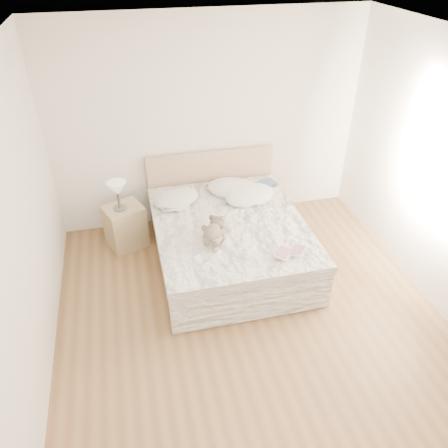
{
  "coord_description": "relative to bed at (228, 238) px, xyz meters",
  "views": [
    {
      "loc": [
        -1.04,
        -2.95,
        3.42
      ],
      "look_at": [
        -0.09,
        1.05,
        0.62
      ],
      "focal_mm": 35.0,
      "sensor_mm": 36.0,
      "label": 1
    }
  ],
  "objects": [
    {
      "name": "pillow_left",
      "position": [
        -0.53,
        0.51,
        0.33
      ],
      "size": [
        0.72,
        0.64,
        0.18
      ],
      "primitive_type": "ellipsoid",
      "rotation": [
        0.0,
        0.0,
        0.46
      ],
      "color": "silver",
      "rests_on": "bed"
    },
    {
      "name": "wall_back",
      "position": [
        0.0,
        1.06,
        1.04
      ],
      "size": [
        4.0,
        0.02,
        2.7
      ],
      "primitive_type": "cube",
      "color": "white",
      "rests_on": "ground"
    },
    {
      "name": "ceiling",
      "position": [
        0.0,
        -1.19,
        2.39
      ],
      "size": [
        4.0,
        4.5,
        0.0
      ],
      "primitive_type": "cube",
      "color": "white",
      "rests_on": "ground"
    },
    {
      "name": "pillow_middle",
      "position": [
        0.21,
        0.6,
        0.33
      ],
      "size": [
        0.81,
        0.72,
        0.2
      ],
      "primitive_type": "ellipsoid",
      "rotation": [
        0.0,
        0.0,
        -0.44
      ],
      "color": "silver",
      "rests_on": "bed"
    },
    {
      "name": "pillow_right",
      "position": [
        0.37,
        0.38,
        0.33
      ],
      "size": [
        0.77,
        0.63,
        0.2
      ],
      "primitive_type": "ellipsoid",
      "rotation": [
        0.0,
        0.0,
        0.27
      ],
      "color": "white",
      "rests_on": "bed"
    },
    {
      "name": "bed",
      "position": [
        0.0,
        0.0,
        0.0
      ],
      "size": [
        1.72,
        2.14,
        1.0
      ],
      "color": "tan",
      "rests_on": "floor"
    },
    {
      "name": "wall_left",
      "position": [
        -2.0,
        -1.19,
        1.04
      ],
      "size": [
        0.02,
        4.5,
        2.7
      ],
      "primitive_type": "cube",
      "color": "white",
      "rests_on": "ground"
    },
    {
      "name": "teddy_bear",
      "position": [
        -0.28,
        -0.42,
        0.34
      ],
      "size": [
        0.37,
        0.43,
        0.19
      ],
      "primitive_type": null,
      "rotation": [
        0.0,
        0.0,
        -0.37
      ],
      "color": "#675D4D",
      "rests_on": "bed"
    },
    {
      "name": "window",
      "position": [
        1.99,
        -0.89,
        1.14
      ],
      "size": [
        0.02,
        1.3,
        1.1
      ],
      "primitive_type": "cube",
      "color": "white",
      "rests_on": "wall_right"
    },
    {
      "name": "blouse",
      "position": [
        0.34,
        0.46,
        0.32
      ],
      "size": [
        0.85,
        0.87,
        0.03
      ],
      "primitive_type": null,
      "rotation": [
        0.0,
        0.0,
        -0.43
      ],
      "color": "#3B5774",
      "rests_on": "bed"
    },
    {
      "name": "childrens_book",
      "position": [
        0.46,
        -0.82,
        0.32
      ],
      "size": [
        0.39,
        0.37,
        0.02
      ],
      "primitive_type": "cube",
      "rotation": [
        0.0,
        0.0,
        -0.69
      ],
      "color": "#F4EAC8",
      "rests_on": "bed"
    },
    {
      "name": "photo_book",
      "position": [
        -0.59,
        0.36,
        0.32
      ],
      "size": [
        0.4,
        0.33,
        0.03
      ],
      "primitive_type": "cube",
      "rotation": [
        0.0,
        0.0,
        0.28
      ],
      "color": "silver",
      "rests_on": "bed"
    },
    {
      "name": "nightstand",
      "position": [
        -1.2,
        0.59,
        -0.03
      ],
      "size": [
        0.56,
        0.53,
        0.56
      ],
      "primitive_type": "cube",
      "rotation": [
        0.0,
        0.0,
        0.36
      ],
      "color": "tan",
      "rests_on": "floor"
    },
    {
      "name": "floor",
      "position": [
        0.0,
        -1.19,
        -0.31
      ],
      "size": [
        4.0,
        4.5,
        0.0
      ],
      "primitive_type": "cube",
      "color": "brown",
      "rests_on": "ground"
    },
    {
      "name": "table_lamp",
      "position": [
        -1.23,
        0.57,
        0.52
      ],
      "size": [
        0.27,
        0.27,
        0.37
      ],
      "color": "#514C47",
      "rests_on": "nightstand"
    }
  ]
}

